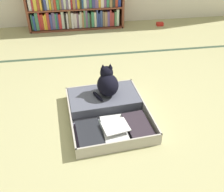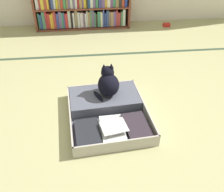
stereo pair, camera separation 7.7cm
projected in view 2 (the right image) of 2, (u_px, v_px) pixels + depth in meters
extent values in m
plane|color=tan|center=(127.00, 124.00, 2.07)|extent=(10.00, 10.00, 0.00)
cube|color=#344633|center=(111.00, 54.00, 3.09)|extent=(4.80, 0.05, 0.00)
cube|color=brown|center=(84.00, 26.00, 3.83)|extent=(1.36, 0.28, 0.02)
cube|color=brown|center=(82.00, 7.00, 3.66)|extent=(1.33, 0.28, 0.02)
cube|color=#35795D|center=(40.00, 19.00, 3.70)|extent=(0.02, 0.24, 0.22)
cube|color=#29418E|center=(42.00, 20.00, 3.70)|extent=(0.03, 0.24, 0.21)
cube|color=#447B5C|center=(44.00, 18.00, 3.69)|extent=(0.04, 0.24, 0.25)
cube|color=#C02B37|center=(47.00, 18.00, 3.70)|extent=(0.02, 0.24, 0.26)
cube|color=#B5332A|center=(49.00, 19.00, 3.72)|extent=(0.04, 0.24, 0.22)
cube|color=yellow|center=(52.00, 19.00, 3.72)|extent=(0.02, 0.24, 0.21)
cube|color=gold|center=(53.00, 19.00, 3.71)|extent=(0.02, 0.24, 0.23)
cube|color=#AF3837|center=(55.00, 18.00, 3.71)|extent=(0.04, 0.24, 0.25)
cube|color=#3B4291|center=(58.00, 19.00, 3.72)|extent=(0.03, 0.24, 0.22)
cube|color=slate|center=(61.00, 18.00, 3.72)|extent=(0.04, 0.24, 0.24)
cube|color=#348C64|center=(63.00, 18.00, 3.73)|extent=(0.02, 0.24, 0.22)
cube|color=#3E4F84|center=(64.00, 18.00, 3.72)|extent=(0.02, 0.24, 0.23)
cube|color=red|center=(67.00, 19.00, 3.73)|extent=(0.04, 0.24, 0.21)
cube|color=silver|center=(69.00, 17.00, 3.74)|extent=(0.04, 0.24, 0.24)
cube|color=black|center=(72.00, 18.00, 3.73)|extent=(0.03, 0.24, 0.23)
cube|color=silver|center=(74.00, 18.00, 3.73)|extent=(0.02, 0.24, 0.22)
cube|color=#93835D|center=(76.00, 17.00, 3.74)|extent=(0.04, 0.24, 0.26)
cube|color=silver|center=(79.00, 18.00, 3.74)|extent=(0.03, 0.24, 0.23)
cube|color=silver|center=(82.00, 18.00, 3.76)|extent=(0.04, 0.24, 0.21)
cube|color=slate|center=(84.00, 18.00, 3.76)|extent=(0.02, 0.24, 0.21)
cube|color=silver|center=(86.00, 18.00, 3.76)|extent=(0.02, 0.24, 0.20)
cube|color=silver|center=(87.00, 17.00, 3.76)|extent=(0.02, 0.24, 0.23)
cube|color=#9F754E|center=(89.00, 17.00, 3.75)|extent=(0.03, 0.24, 0.23)
cube|color=#4A835B|center=(91.00, 16.00, 3.75)|extent=(0.02, 0.24, 0.25)
cube|color=slate|center=(93.00, 16.00, 3.76)|extent=(0.03, 0.24, 0.25)
cube|color=#46755C|center=(95.00, 18.00, 3.76)|extent=(0.02, 0.24, 0.22)
cube|color=#2A271C|center=(96.00, 18.00, 3.77)|extent=(0.02, 0.24, 0.20)
cube|color=#3B8763|center=(98.00, 17.00, 3.77)|extent=(0.04, 0.24, 0.22)
cube|color=beige|center=(101.00, 17.00, 3.78)|extent=(0.03, 0.24, 0.22)
cube|color=#374893|center=(103.00, 16.00, 3.76)|extent=(0.02, 0.24, 0.25)
cube|color=navy|center=(105.00, 18.00, 3.79)|extent=(0.03, 0.24, 0.20)
cube|color=#354B85|center=(107.00, 16.00, 3.78)|extent=(0.03, 0.24, 0.24)
cube|color=#94795E|center=(109.00, 17.00, 3.79)|extent=(0.02, 0.24, 0.22)
cube|color=#9F7D5E|center=(111.00, 17.00, 3.79)|extent=(0.04, 0.24, 0.21)
cube|color=#725096|center=(114.00, 17.00, 3.79)|extent=(0.03, 0.24, 0.22)
cube|color=#B43C3C|center=(116.00, 16.00, 3.79)|extent=(0.02, 0.24, 0.24)
cube|color=#AF3B3B|center=(118.00, 17.00, 3.81)|extent=(0.04, 0.24, 0.20)
cube|color=#4A734E|center=(121.00, 17.00, 3.80)|extent=(0.03, 0.24, 0.21)
cube|color=silver|center=(123.00, 15.00, 3.80)|extent=(0.04, 0.24, 0.24)
cube|color=gold|center=(43.00, 0.00, 3.54)|extent=(0.04, 0.24, 0.22)
cube|color=#38428A|center=(52.00, 0.00, 3.55)|extent=(0.03, 0.24, 0.20)
cube|color=#997054|center=(59.00, 0.00, 3.56)|extent=(0.03, 0.24, 0.20)
cube|color=slate|center=(69.00, 0.00, 3.58)|extent=(0.02, 0.24, 0.20)
cube|color=#B9B0A7|center=(112.00, 133.00, 1.97)|extent=(0.67, 0.44, 0.01)
cube|color=#B9B0A7|center=(117.00, 147.00, 1.79)|extent=(0.64, 0.06, 0.11)
cube|color=#B9B0A7|center=(72.00, 134.00, 1.89)|extent=(0.04, 0.39, 0.11)
cube|color=#B9B0A7|center=(151.00, 124.00, 1.99)|extent=(0.04, 0.39, 0.11)
cube|color=#4A4A56|center=(112.00, 132.00, 1.96)|extent=(0.64, 0.41, 0.01)
cube|color=#B9B0A7|center=(104.00, 104.00, 2.28)|extent=(0.67, 0.44, 0.01)
cube|color=#B9B0A7|center=(101.00, 88.00, 2.40)|extent=(0.64, 0.06, 0.11)
cube|color=#B9B0A7|center=(69.00, 103.00, 2.20)|extent=(0.04, 0.39, 0.11)
cube|color=#B9B0A7|center=(138.00, 96.00, 2.30)|extent=(0.04, 0.39, 0.11)
cube|color=#4A4A56|center=(104.00, 103.00, 2.27)|extent=(0.64, 0.41, 0.01)
cylinder|color=black|center=(108.00, 116.00, 2.11)|extent=(0.62, 0.07, 0.02)
cube|color=#2C2230|center=(86.00, 134.00, 1.92)|extent=(0.21, 0.30, 0.02)
cube|color=black|center=(88.00, 133.00, 1.91)|extent=(0.20, 0.30, 0.02)
cube|color=black|center=(87.00, 132.00, 1.90)|extent=(0.21, 0.31, 0.01)
cube|color=silver|center=(112.00, 131.00, 1.96)|extent=(0.21, 0.31, 0.02)
cube|color=silver|center=(113.00, 130.00, 1.94)|extent=(0.19, 0.33, 0.02)
cube|color=tan|center=(137.00, 127.00, 1.99)|extent=(0.21, 0.30, 0.02)
cube|color=#242E32|center=(137.00, 127.00, 1.97)|extent=(0.21, 0.34, 0.01)
cube|color=#2D242C|center=(137.00, 125.00, 1.96)|extent=(0.22, 0.32, 0.02)
cube|color=silver|center=(114.00, 126.00, 1.90)|extent=(0.22, 0.20, 0.01)
cube|color=#535564|center=(104.00, 99.00, 2.24)|extent=(0.63, 0.40, 0.09)
cylinder|color=black|center=(83.00, 91.00, 2.36)|extent=(0.02, 0.02, 0.09)
cylinder|color=black|center=(119.00, 87.00, 2.41)|extent=(0.02, 0.02, 0.09)
cube|color=#379145|center=(127.00, 145.00, 1.81)|extent=(0.03, 0.00, 0.03)
cube|color=#2C8D39|center=(109.00, 150.00, 1.81)|extent=(0.03, 0.00, 0.02)
cube|color=white|center=(124.00, 147.00, 1.82)|extent=(0.04, 0.01, 0.02)
ellipsoid|color=black|center=(109.00, 85.00, 2.17)|extent=(0.20, 0.23, 0.19)
ellipsoid|color=black|center=(108.00, 85.00, 2.24)|extent=(0.13, 0.08, 0.11)
sphere|color=black|center=(108.00, 73.00, 2.15)|extent=(0.11, 0.11, 0.11)
cone|color=black|center=(111.00, 66.00, 2.11)|extent=(0.04, 0.04, 0.04)
cone|color=black|center=(104.00, 66.00, 2.11)|extent=(0.04, 0.04, 0.04)
sphere|color=gold|center=(109.00, 69.00, 2.19)|extent=(0.02, 0.02, 0.02)
sphere|color=gold|center=(104.00, 69.00, 2.18)|extent=(0.02, 0.02, 0.02)
ellipsoid|color=black|center=(98.00, 96.00, 2.17)|extent=(0.10, 0.16, 0.03)
cube|color=red|center=(167.00, 25.00, 3.84)|extent=(0.10, 0.07, 0.05)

